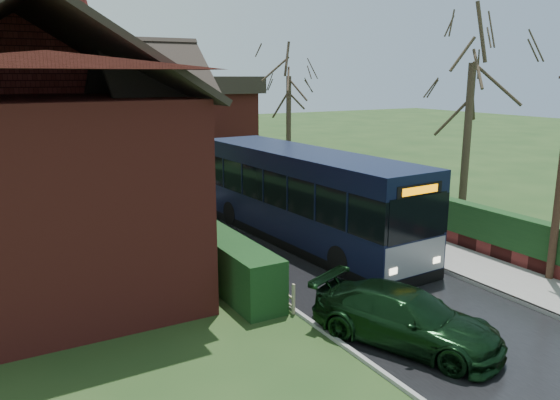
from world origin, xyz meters
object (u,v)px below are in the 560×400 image
bus_stop_sign (422,208)px  car_green (406,318)px  car_silver (168,196)px  brick_house (34,143)px  bus (305,197)px

bus_stop_sign → car_green: bearing=-117.9°
car_silver → car_green: 16.78m
brick_house → car_silver: brick_house is taller
bus → car_green: size_ratio=2.55×
bus_stop_sign → brick_house: bearing=173.4°
car_green → brick_house: bearing=100.0°
brick_house → bus_stop_sign: 13.78m
car_green → bus_stop_sign: bus_stop_sign is taller
brick_house → car_silver: size_ratio=3.79×
car_silver → car_green: car_green is taller
bus → bus_stop_sign: size_ratio=4.32×
bus → car_green: bus is taller
car_silver → car_green: (0.61, -16.77, 0.04)m
car_green → bus_stop_sign: bearing=19.6°
brick_house → car_green: bearing=-56.1°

